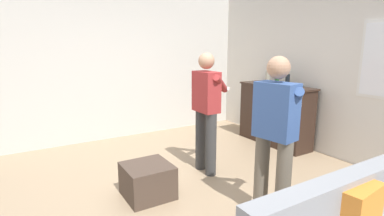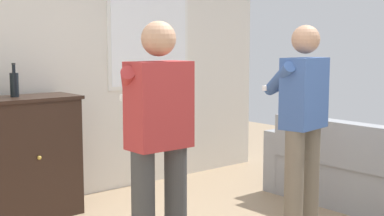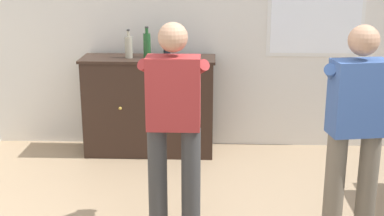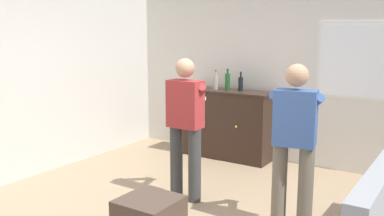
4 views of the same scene
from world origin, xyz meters
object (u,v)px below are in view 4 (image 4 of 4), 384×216
Objects in this scene: sideboard_cabinet at (227,124)px; person_standing_left at (186,122)px; bottle_spirits_clear at (216,82)px; bottle_liquor_amber at (241,83)px; bottle_wine_green at (228,81)px; person_standing_right at (294,140)px.

sideboard_cabinet is 1.85m from person_standing_left.
bottle_liquor_amber is at bearing 10.02° from bottle_spirits_clear.
bottle_spirits_clear is at bearing -169.98° from bottle_liquor_amber.
bottle_liquor_amber is at bearing 9.36° from bottle_wine_green.
bottle_wine_green is 1.84m from person_standing_left.
bottle_liquor_amber is 0.17× the size of person_standing_right.
bottle_spirits_clear is 2.68m from person_standing_right.
bottle_wine_green is at bearing 103.20° from person_standing_left.
sideboard_cabinet is at bearing 102.97° from person_standing_left.
bottle_liquor_amber reaches higher than sideboard_cabinet.
bottle_wine_green reaches higher than sideboard_cabinet.
bottle_wine_green is 0.20m from bottle_spirits_clear.
sideboard_cabinet is at bearing -167.28° from bottle_liquor_amber.
sideboard_cabinet is 0.86× the size of person_standing_right.
person_standing_right is at bearing -43.07° from bottle_spirits_clear.
bottle_wine_green reaches higher than bottle_liquor_amber.
bottle_liquor_amber is at bearing 12.72° from sideboard_cabinet.
person_standing_left is at bearing -83.47° from bottle_liquor_amber.
bottle_wine_green is 2.57m from person_standing_right.
person_standing_right reaches higher than sideboard_cabinet.
person_standing_right is (1.75, -1.85, 0.40)m from sideboard_cabinet.
bottle_wine_green is 0.20× the size of person_standing_left.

